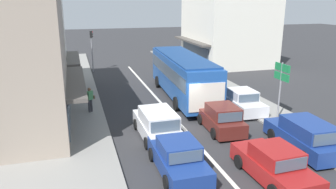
# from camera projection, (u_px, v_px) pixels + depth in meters

# --- Properties ---
(ground_plane) EXTENTS (140.00, 140.00, 0.00)m
(ground_plane) POSITION_uv_depth(u_px,v_px,m) (178.00, 122.00, 19.94)
(ground_plane) COLOR #2D2D30
(lane_centre_line) EXTENTS (0.20, 28.00, 0.01)m
(lane_centre_line) POSITION_uv_depth(u_px,v_px,m) (161.00, 103.00, 23.63)
(lane_centre_line) COLOR silver
(lane_centre_line) RESTS_ON ground
(sidewalk_left) EXTENTS (5.20, 44.00, 0.14)m
(sidewalk_left) POSITION_uv_depth(u_px,v_px,m) (63.00, 102.00, 23.64)
(sidewalk_left) COLOR gray
(sidewalk_left) RESTS_ON ground
(kerb_right) EXTENTS (2.80, 44.00, 0.12)m
(kerb_right) POSITION_uv_depth(u_px,v_px,m) (227.00, 89.00, 27.12)
(kerb_right) COLOR gray
(kerb_right) RESTS_ON ground
(shopfront_mid_block) EXTENTS (8.69, 7.17, 7.90)m
(shopfront_mid_block) POSITION_uv_depth(u_px,v_px,m) (12.00, 45.00, 24.54)
(shopfront_mid_block) COLOR silver
(shopfront_mid_block) RESTS_ON ground
(building_right_far) EXTENTS (8.97, 10.00, 8.22)m
(building_right_far) POSITION_uv_depth(u_px,v_px,m) (227.00, 28.00, 37.73)
(building_right_far) COLOR silver
(building_right_far) RESTS_ON ground
(city_bus) EXTENTS (3.14, 10.97, 3.23)m
(city_bus) POSITION_uv_depth(u_px,v_px,m) (183.00, 73.00, 24.55)
(city_bus) COLOR #1E4C99
(city_bus) RESTS_ON ground
(hatchback_queue_gap_filler) EXTENTS (1.95, 3.77, 1.54)m
(hatchback_queue_gap_filler) POSITION_uv_depth(u_px,v_px,m) (221.00, 119.00, 18.50)
(hatchback_queue_gap_filler) COLOR #561E19
(hatchback_queue_gap_filler) RESTS_ON ground
(sedan_behind_bus_near) EXTENTS (1.91, 4.20, 1.47)m
(sedan_behind_bus_near) POSITION_uv_depth(u_px,v_px,m) (178.00, 158.00, 14.03)
(sedan_behind_bus_near) COLOR navy
(sedan_behind_bus_near) RESTS_ON ground
(sedan_adjacent_lane_trail) EXTENTS (2.01, 4.26, 1.47)m
(sedan_adjacent_lane_trail) POSITION_uv_depth(u_px,v_px,m) (274.00, 165.00, 13.41)
(sedan_adjacent_lane_trail) COLOR maroon
(sedan_adjacent_lane_trail) RESTS_ON ground
(wagon_behind_bus_mid) EXTENTS (1.98, 4.52, 1.58)m
(wagon_behind_bus_mid) POSITION_uv_depth(u_px,v_px,m) (157.00, 125.00, 17.53)
(wagon_behind_bus_mid) COLOR silver
(wagon_behind_bus_mid) RESTS_ON ground
(parked_wagon_kerb_front) EXTENTS (2.07, 4.57, 1.58)m
(parked_wagon_kerb_front) POSITION_uv_depth(u_px,v_px,m) (305.00, 136.00, 16.05)
(parked_wagon_kerb_front) COLOR navy
(parked_wagon_kerb_front) RESTS_ON ground
(parked_sedan_kerb_second) EXTENTS (1.99, 4.25, 1.47)m
(parked_sedan_kerb_second) POSITION_uv_depth(u_px,v_px,m) (241.00, 101.00, 21.85)
(parked_sedan_kerb_second) COLOR silver
(parked_sedan_kerb_second) RESTS_ON ground
(parked_sedan_kerb_third) EXTENTS (1.95, 4.23, 1.47)m
(parked_sedan_kerb_third) POSITION_uv_depth(u_px,v_px,m) (206.00, 81.00, 27.44)
(parked_sedan_kerb_third) COLOR #1E6638
(parked_sedan_kerb_third) RESTS_ON ground
(parked_wagon_kerb_rear) EXTENTS (2.01, 4.54, 1.58)m
(parked_wagon_kerb_rear) POSITION_uv_depth(u_px,v_px,m) (183.00, 67.00, 32.83)
(parked_wagon_kerb_rear) COLOR navy
(parked_wagon_kerb_rear) RESTS_ON ground
(traffic_light_downstreet) EXTENTS (0.33, 0.24, 4.20)m
(traffic_light_downstreet) POSITION_uv_depth(u_px,v_px,m) (92.00, 44.00, 33.21)
(traffic_light_downstreet) COLOR gray
(traffic_light_downstreet) RESTS_ON ground
(directional_road_sign) EXTENTS (0.10, 1.40, 3.60)m
(directional_road_sign) POSITION_uv_depth(u_px,v_px,m) (281.00, 77.00, 19.64)
(directional_road_sign) COLOR gray
(directional_road_sign) RESTS_ON ground
(pedestrian_with_handbag_near) EXTENTS (0.58, 0.53, 1.63)m
(pedestrian_with_handbag_near) POSITION_uv_depth(u_px,v_px,m) (90.00, 98.00, 21.12)
(pedestrian_with_handbag_near) COLOR #333338
(pedestrian_with_handbag_near) RESTS_ON sidewalk_left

